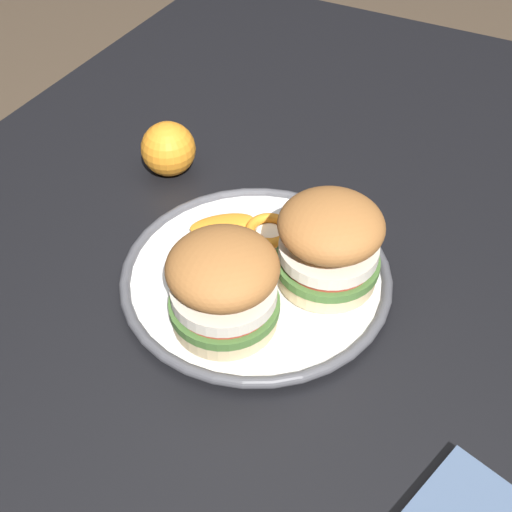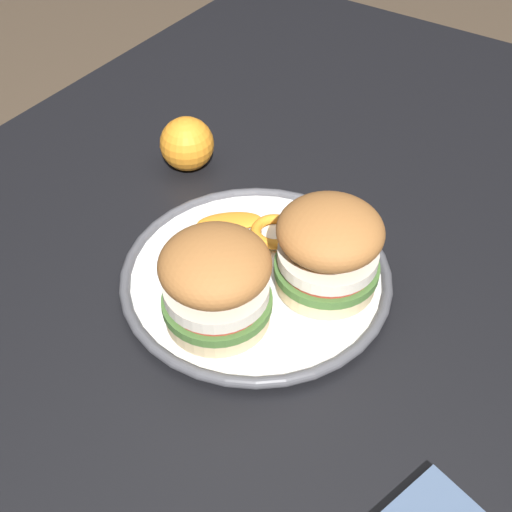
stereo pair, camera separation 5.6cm
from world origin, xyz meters
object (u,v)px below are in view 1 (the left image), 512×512
(dining_table, at_px, (287,311))
(whole_orange, at_px, (168,149))
(dinner_plate, at_px, (256,276))
(sandwich_half_right, at_px, (223,285))
(sandwich_half_left, at_px, (329,242))

(dining_table, height_order, whole_orange, whole_orange)
(dinner_plate, xyz_separation_m, whole_orange, (0.13, 0.19, 0.03))
(dining_table, relative_size, whole_orange, 18.88)
(sandwich_half_right, distance_m, whole_orange, 0.28)
(dining_table, height_order, sandwich_half_right, sandwich_half_right)
(dinner_plate, bearing_deg, sandwich_half_right, -176.83)
(sandwich_half_right, bearing_deg, whole_orange, 44.23)
(sandwich_half_left, height_order, whole_orange, sandwich_half_left)
(dining_table, height_order, dinner_plate, dinner_plate)
(dining_table, height_order, sandwich_half_left, sandwich_half_left)
(sandwich_half_left, xyz_separation_m, sandwich_half_right, (-0.10, 0.07, 0.00))
(dining_table, xyz_separation_m, whole_orange, (0.08, 0.21, 0.12))
(sandwich_half_left, relative_size, sandwich_half_right, 1.00)
(whole_orange, bearing_deg, dining_table, -111.02)
(dining_table, xyz_separation_m, dinner_plate, (-0.05, 0.02, 0.09))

